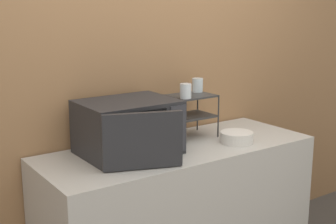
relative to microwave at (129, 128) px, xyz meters
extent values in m
cube|color=#9E7047|center=(0.32, 0.32, 0.22)|extent=(8.00, 0.06, 2.60)
cube|color=#B7B2A8|center=(0.32, -0.05, -0.62)|extent=(1.75, 0.67, 0.92)
cube|color=#262628|center=(0.00, 0.02, 0.00)|extent=(0.55, 0.41, 0.32)
cube|color=#B7B2A8|center=(-0.06, -0.18, 0.00)|extent=(0.39, 0.01, 0.27)
cube|color=#333338|center=(0.22, -0.19, 0.00)|extent=(0.11, 0.01, 0.28)
cube|color=#262628|center=(-0.07, -0.28, 0.00)|extent=(0.41, 0.18, 0.30)
cylinder|color=#333333|center=(0.38, -0.02, -0.02)|extent=(0.01, 0.01, 0.28)
cylinder|color=#333333|center=(0.67, -0.02, -0.02)|extent=(0.01, 0.01, 0.28)
cylinder|color=#333333|center=(0.38, 0.20, -0.02)|extent=(0.01, 0.01, 0.28)
cylinder|color=#333333|center=(0.67, 0.20, -0.02)|extent=(0.01, 0.01, 0.28)
cube|color=#333333|center=(0.53, 0.09, -0.02)|extent=(0.28, 0.22, 0.01)
cube|color=#333333|center=(0.53, 0.09, 0.12)|extent=(0.28, 0.22, 0.01)
cylinder|color=silver|center=(0.43, 0.02, 0.17)|extent=(0.07, 0.07, 0.09)
cylinder|color=silver|center=(0.63, 0.15, 0.17)|extent=(0.07, 0.07, 0.09)
cylinder|color=silver|center=(0.68, -0.19, -0.15)|extent=(0.11, 0.11, 0.01)
cylinder|color=silver|center=(0.68, -0.19, -0.12)|extent=(0.21, 0.21, 0.07)
camera|label=1|loc=(-1.32, -2.29, 0.69)|focal=50.00mm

